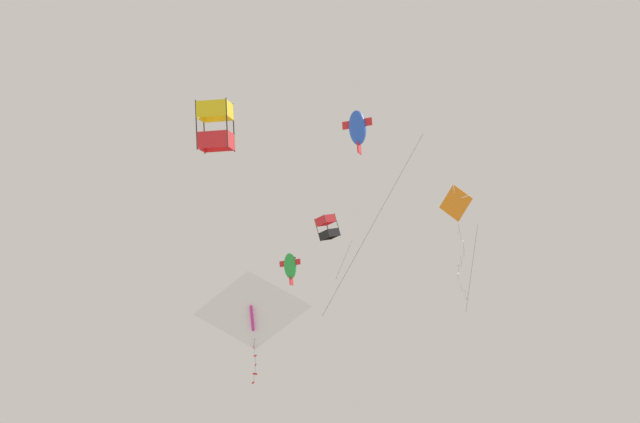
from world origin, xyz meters
TOP-DOWN VIEW (x-y plane):
  - kite_diamond_near_left at (4.86, -3.35)m, footprint 1.50×1.09m
  - kite_box_upper_right at (-4.80, -5.85)m, footprint 1.51×1.96m
  - kite_fish_mid_left at (0.86, -4.27)m, footprint 3.99×2.80m
  - kite_delta_highest at (-3.20, -5.03)m, footprint 3.39×1.64m
  - kite_fish_far_centre at (-2.13, 5.25)m, footprint 1.05×0.95m
  - kite_box_low_drifter at (-0.30, 6.09)m, footprint 1.94×1.64m

SIDE VIEW (x-z plane):
  - kite_delta_highest at x=-3.20m, z-range 24.65..28.27m
  - kite_diamond_near_left at x=4.86m, z-range 28.59..34.31m
  - kite_fish_far_centre at x=-2.13m, z-range 31.12..32.75m
  - kite_box_upper_right at x=-4.80m, z-range 32.67..34.91m
  - kite_box_low_drifter at x=-0.30m, z-range 32.39..36.20m
  - kite_fish_mid_left at x=0.86m, z-range 29.78..39.28m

